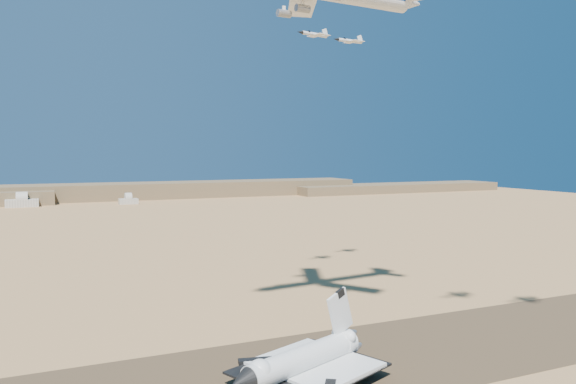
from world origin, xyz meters
name	(u,v)px	position (x,y,z in m)	size (l,w,h in m)	color
ground	(255,379)	(0.00, 0.00, 0.00)	(1200.00, 1200.00, 0.00)	#A7794A
runway	(255,379)	(0.00, 0.00, 0.03)	(600.00, 50.00, 0.06)	#4D3926
ridgeline	(144,193)	(65.32, 527.31, 7.63)	(960.00, 90.00, 18.00)	olive
hangars	(17,203)	(-64.00, 478.43, 4.83)	(200.50, 29.50, 30.00)	beige
shuttle	(303,362)	(8.76, -8.03, 5.51)	(42.11, 35.02, 20.48)	silver
crew_b	(340,384)	(15.88, -13.02, 0.99)	(0.91, 0.52, 1.87)	#D7610C
chase_jet_e	(314,34)	(50.88, 70.03, 98.32)	(14.52, 8.26, 3.66)	silver
chase_jet_f	(349,41)	(72.86, 81.32, 99.67)	(14.71, 8.03, 3.67)	silver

